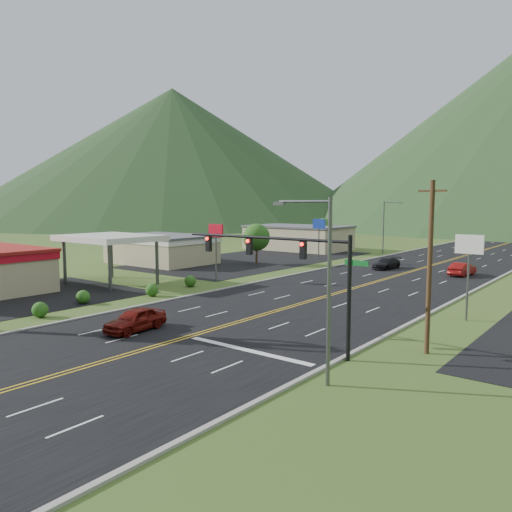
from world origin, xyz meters
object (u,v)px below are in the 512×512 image
Objects in this scene: streetlight_east at (323,278)px; car_red_far at (462,269)px; traffic_signal at (289,260)px; car_red_near at (135,320)px; streetlight_west at (385,224)px; gas_canopy at (110,239)px; car_dark_mid at (386,264)px.

streetlight_east is 1.88× the size of car_red_far.
traffic_signal is 2.83× the size of car_red_near.
traffic_signal is 1.46× the size of streetlight_west.
traffic_signal is 29.59m from gas_canopy.
gas_canopy is at bearing 52.29° from car_red_far.
streetlight_west is at bearing 77.87° from gas_canopy.
car_dark_mid is 1.04× the size of car_red_far.
streetlight_east is 44.44m from car_dark_mid.
car_red_near reaches higher than car_dark_mid.
streetlight_east reaches higher than car_red_near.
traffic_signal is at bearing -15.70° from gas_canopy.
streetlight_east is 42.07m from car_red_far.
traffic_signal reaches higher than gas_canopy.
streetlight_east is 1.00× the size of streetlight_west.
streetlight_west is 1.81× the size of car_dark_mid.
streetlight_east and streetlight_west have the same top height.
streetlight_east is 1.81× the size of car_dark_mid.
streetlight_west is at bearing 107.97° from traffic_signal.
car_red_far is (28.17, 29.54, -4.08)m from gas_canopy.
car_red_near is 0.93× the size of car_dark_mid.
streetlight_west is 49.10m from gas_canopy.
gas_canopy is 2.02× the size of car_dark_mid.
streetlight_west is at bearing 119.91° from car_dark_mid.
car_red_near is at bearing 82.06° from car_red_far.
streetlight_west is 1.88× the size of car_red_far.
car_red_far is at bearing 71.50° from car_red_near.
streetlight_east is at bearing -7.66° from car_red_near.
traffic_signal reaches higher than car_dark_mid.
streetlight_west is 59.88m from car_red_near.
car_red_far is (9.67, -0.17, 0.07)m from car_dark_mid.
streetlight_east is at bearing -69.14° from streetlight_west.
streetlight_east reaches higher than traffic_signal.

